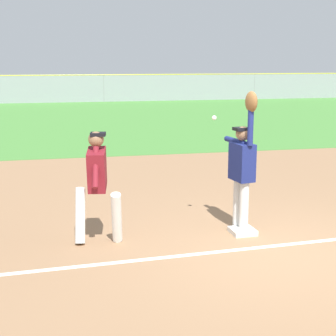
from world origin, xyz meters
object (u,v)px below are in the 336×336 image
object	(u,v)px
fielder	(243,164)
first_base	(242,231)
baseball	(214,118)
parked_car_red	(13,89)
parked_car_silver	(77,88)
parked_car_tan	(153,87)
runner	(97,180)

from	to	relation	value
fielder	first_base	bearing A→B (deg)	74.94
baseball	parked_car_red	bearing A→B (deg)	100.25
parked_car_red	parked_car_silver	bearing A→B (deg)	-4.16
parked_car_silver	parked_car_tan	xyz separation A→B (m)	(5.54, 0.01, 0.00)
fielder	baseball	distance (m)	0.87
fielder	runner	distance (m)	2.31
runner	parked_car_silver	world-z (taller)	runner
runner	parked_car_silver	distance (m)	30.25
parked_car_red	parked_car_silver	size ratio (longest dim) A/B	1.00
parked_car_red	parked_car_silver	xyz separation A→B (m)	(4.42, 0.07, 0.00)
first_base	baseball	world-z (taller)	baseball
baseball	first_base	bearing A→B (deg)	-50.78
fielder	runner	size ratio (longest dim) A/B	1.33
first_base	fielder	bearing A→B (deg)	84.86
runner	first_base	bearing A→B (deg)	8.11
first_base	parked_car_tan	world-z (taller)	parked_car_tan
parked_car_silver	parked_car_tan	distance (m)	5.54
first_base	parked_car_silver	distance (m)	30.31
fielder	parked_car_tan	world-z (taller)	fielder
parked_car_red	parked_car_tan	size ratio (longest dim) A/B	1.00
runner	parked_car_tan	bearing A→B (deg)	86.92
parked_car_silver	parked_car_red	bearing A→B (deg)	176.53
fielder	parked_car_silver	xyz separation A→B (m)	(-1.34, 30.15, -0.45)
parked_car_red	parked_car_tan	world-z (taller)	same
baseball	fielder	bearing A→B (deg)	-41.30
runner	parked_car_tan	world-z (taller)	runner
first_base	parked_car_silver	bearing A→B (deg)	92.51
first_base	fielder	size ratio (longest dim) A/B	0.17
fielder	baseball	xyz separation A→B (m)	(-0.38, 0.33, 0.71)
runner	parked_car_red	size ratio (longest dim) A/B	0.38
runner	parked_car_tan	xyz separation A→B (m)	(6.51, 30.25, -0.32)
parked_car_red	parked_car_tan	bearing A→B (deg)	-4.59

